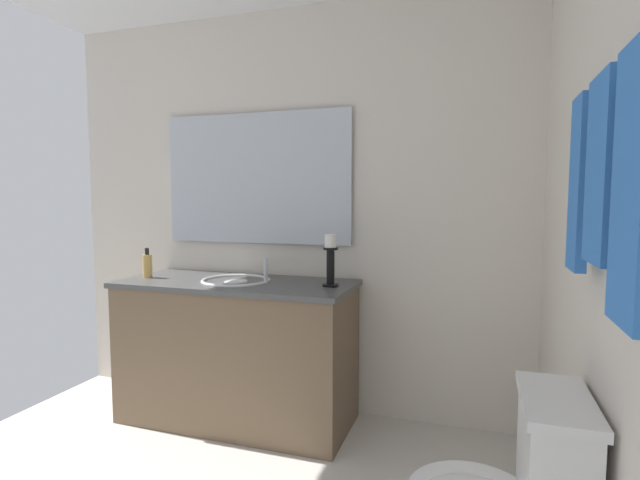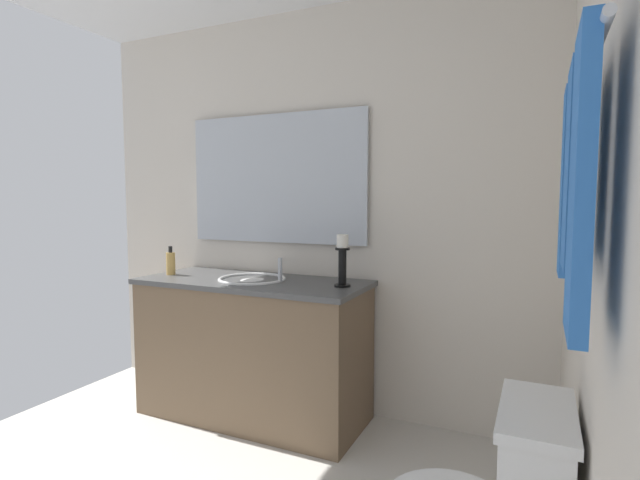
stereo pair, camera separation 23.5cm
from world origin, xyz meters
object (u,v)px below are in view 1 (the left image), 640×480
Objects in this scene: sink_basin at (236,288)px; towel_center at (601,170)px; towel_bar at (614,81)px; vanity_cabinet at (237,351)px; soap_bottle at (147,265)px; towel_near_vanity at (579,184)px; mirror at (256,178)px; candle_holder_tall at (331,259)px; towel_near_corner at (634,186)px.

towel_center reaches higher than sink_basin.
towel_bar is at bearing 90.00° from towel_center.
vanity_cabinet is 2.19m from towel_center.
towel_bar is at bearing 54.67° from vanity_cabinet.
towel_near_vanity reaches higher than soap_bottle.
vanity_cabinet is 1.11× the size of mirror.
towel_near_vanity reaches higher than vanity_cabinet.
candle_holder_tall is 0.63× the size of towel_center.
candle_holder_tall is at bearing 65.15° from mirror.
vanity_cabinet is 2.73× the size of towel_near_vanity.
mirror is at bearing -114.85° from candle_holder_tall.
soap_bottle is 0.23× the size of towel_bar.
soap_bottle is 0.33× the size of towel_near_corner.
sink_basin is 0.70m from mirror.
towel_center is 0.83× the size of towel_near_corner.
vanity_cabinet is 2.30m from towel_bar.
vanity_cabinet is 2.05m from towel_near_vanity.
towel_center is (1.15, 1.60, 0.58)m from sink_basin.
mirror reaches higher than soap_bottle.
soap_bottle is (0.33, -0.57, -0.53)m from mirror.
candle_holder_tall is 1.68m from towel_bar.
candle_holder_tall is at bearing 91.65° from vanity_cabinet.
vanity_cabinet is 1.78× the size of towel_bar.
soap_bottle is 0.36× the size of towel_near_vanity.
vanity_cabinet is 1.06m from mirror.
sink_basin is 2.23× the size of soap_bottle.
towel_center is (-0.00, -0.02, -0.21)m from towel_bar.
mirror is at bearing 119.86° from soap_bottle.
towel_near_corner is (1.36, 2.17, 0.42)m from soap_bottle.
candle_holder_tall is 0.37× the size of towel_bar.
towel_near_vanity is at bearing 180.00° from towel_center.
towel_near_corner is at bearing 58.04° from soap_bottle.
towel_center is at bearing -90.00° from towel_bar.
towel_bar is (1.10, 2.19, 0.68)m from soap_bottle.
towel_center is at bearing 180.00° from towel_near_corner.
mirror is at bearing -136.48° from towel_near_corner.
soap_bottle is (0.05, -0.57, 0.11)m from sink_basin.
mirror is 2.73× the size of towel_center.
sink_basin is at bearing -88.35° from candle_holder_tall.
candle_holder_tall is at bearing 93.28° from soap_bottle.
sink_basin is at bearing 0.20° from mirror.
towel_bar is at bearing 176.01° from towel_near_corner.
mirror is 0.77m from candle_holder_tall.
towel_bar is at bearing 54.65° from sink_basin.
towel_near_vanity is 0.26m from towel_center.
towel_bar is 1.71× the size of towel_center.
towel_near_corner reaches higher than vanity_cabinet.
towel_near_corner is at bearing 0.00° from towel_near_vanity.
towel_center reaches higher than soap_bottle.
candle_holder_tall reaches higher than vanity_cabinet.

